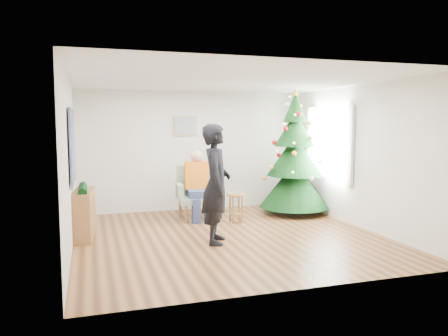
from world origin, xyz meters
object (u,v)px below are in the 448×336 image
object	(u,v)px
christmas_tree	(295,158)
console	(84,214)
stool	(236,208)
armchair	(198,199)
standing_man	(216,184)

from	to	relation	value
christmas_tree	console	world-z (taller)	christmas_tree
christmas_tree	stool	xyz separation A→B (m)	(-1.45, -0.45, -0.90)
armchair	console	size ratio (longest dim) A/B	1.05
console	stool	bearing A→B (deg)	12.68
christmas_tree	standing_man	world-z (taller)	christmas_tree
standing_man	console	world-z (taller)	standing_man
console	christmas_tree	bearing A→B (deg)	16.30
armchair	standing_man	size ratio (longest dim) A/B	0.55
console	standing_man	bearing A→B (deg)	-18.91
standing_man	armchair	bearing A→B (deg)	14.02
christmas_tree	console	xyz separation A→B (m)	(-4.23, -0.80, -0.78)
stool	armchair	size ratio (longest dim) A/B	0.53
stool	armchair	world-z (taller)	armchair
christmas_tree	stool	distance (m)	1.76
stool	console	size ratio (longest dim) A/B	0.56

